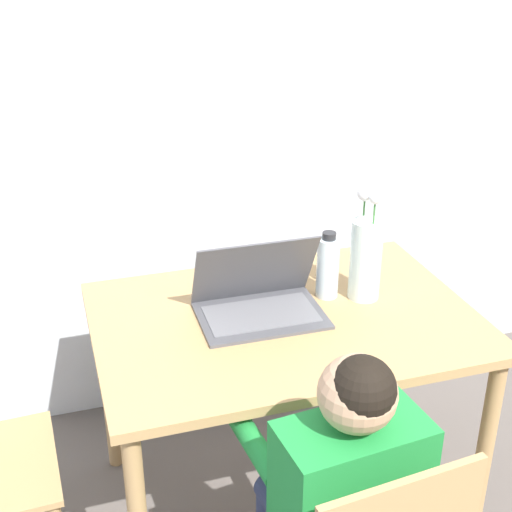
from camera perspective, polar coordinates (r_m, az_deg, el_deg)
name	(u,v)px	position (r m, az deg, el deg)	size (l,w,h in m)	color
wall_back	(292,85)	(2.68, 2.90, 13.52)	(6.40, 0.05, 2.50)	silver
dining_table	(284,341)	(2.19, 2.29, -6.82)	(1.14, 0.80, 0.72)	tan
person_seated	(339,482)	(1.75, 6.67, -17.49)	(0.38, 0.45, 1.00)	#1E8438
laptop	(258,296)	(2.14, 0.18, -3.26)	(0.38, 0.27, 0.24)	#4C4C51
flower_vase	(366,254)	(2.21, 8.77, 0.17)	(0.10, 0.10, 0.37)	silver
water_bottle	(328,266)	(2.22, 5.76, -0.84)	(0.07, 0.07, 0.22)	silver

